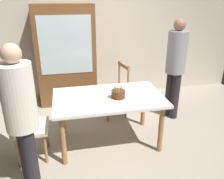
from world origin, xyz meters
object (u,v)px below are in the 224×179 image
object	(u,v)px
plate_far_side	(101,91)
china_cabinet	(66,56)
birthday_cake	(118,95)
plate_near_guest	(145,99)
person_celebrant	(21,115)
plate_near_celebrant	(80,105)
chair_spindle_back	(115,92)
chair_upholstered	(23,123)
dining_table	(109,103)
person_guest	(175,64)

from	to	relation	value
plate_far_side	china_cabinet	bearing A→B (deg)	107.98
birthday_cake	china_cabinet	world-z (taller)	china_cabinet
plate_far_side	plate_near_guest	distance (m)	0.67
person_celebrant	china_cabinet	world-z (taller)	china_cabinet
plate_near_celebrant	china_cabinet	world-z (taller)	china_cabinet
china_cabinet	person_celebrant	bearing A→B (deg)	-102.48
birthday_cake	chair_spindle_back	world-z (taller)	chair_spindle_back
chair_upholstered	plate_near_celebrant	bearing A→B (deg)	-6.89
plate_far_side	chair_upholstered	world-z (taller)	chair_upholstered
plate_near_celebrant	chair_spindle_back	world-z (taller)	chair_spindle_back
plate_far_side	chair_upholstered	size ratio (longest dim) A/B	0.23
birthday_cake	china_cabinet	distance (m)	1.77
birthday_cake	chair_upholstered	distance (m)	1.29
dining_table	chair_upholstered	world-z (taller)	chair_upholstered
chair_upholstered	person_guest	size ratio (longest dim) A/B	0.56
birthday_cake	plate_near_celebrant	distance (m)	0.54
birthday_cake	china_cabinet	xyz separation A→B (m)	(-0.63, 1.65, 0.16)
birthday_cake	plate_far_side	world-z (taller)	birthday_cake
dining_table	chair_spindle_back	distance (m)	0.85
chair_spindle_back	birthday_cake	bearing A→B (deg)	-99.73
plate_far_side	birthday_cake	bearing A→B (deg)	-57.56
plate_near_guest	person_guest	bearing A→B (deg)	43.59
plate_near_guest	person_guest	xyz separation A→B (m)	(0.80, 0.76, 0.23)
dining_table	china_cabinet	world-z (taller)	china_cabinet
birthday_cake	chair_spindle_back	bearing A→B (deg)	80.27
birthday_cake	plate_near_guest	bearing A→B (deg)	-19.00
plate_far_side	person_guest	size ratio (longest dim) A/B	0.13
plate_near_celebrant	person_celebrant	xyz separation A→B (m)	(-0.60, -0.50, 0.20)
plate_near_guest	plate_far_side	bearing A→B (deg)	141.78
chair_upholstered	person_guest	distance (m)	2.52
dining_table	china_cabinet	xyz separation A→B (m)	(-0.51, 1.56, 0.31)
chair_spindle_back	china_cabinet	bearing A→B (deg)	135.34
plate_near_celebrant	chair_upholstered	bearing A→B (deg)	173.11
plate_near_celebrant	dining_table	bearing A→B (deg)	26.62
dining_table	plate_near_celebrant	size ratio (longest dim) A/B	6.86
birthday_cake	person_celebrant	size ratio (longest dim) A/B	0.17
dining_table	china_cabinet	bearing A→B (deg)	108.24
chair_upholstered	china_cabinet	world-z (taller)	china_cabinet
dining_table	china_cabinet	size ratio (longest dim) A/B	0.79
plate_near_guest	birthday_cake	bearing A→B (deg)	161.00
person_guest	birthday_cake	bearing A→B (deg)	-150.50
plate_far_side	china_cabinet	xyz separation A→B (m)	(-0.44, 1.35, 0.21)
birthday_cake	chair_upholstered	size ratio (longest dim) A/B	0.29
plate_near_celebrant	plate_far_side	bearing A→B (deg)	50.78
plate_far_side	chair_spindle_back	size ratio (longest dim) A/B	0.23
plate_near_celebrant	person_guest	distance (m)	1.84
plate_near_celebrant	plate_far_side	xyz separation A→B (m)	(0.34, 0.42, 0.00)
plate_near_celebrant	chair_upholstered	size ratio (longest dim) A/B	0.23
dining_table	plate_near_celebrant	world-z (taller)	plate_near_celebrant
birthday_cake	chair_upholstered	world-z (taller)	chair_upholstered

